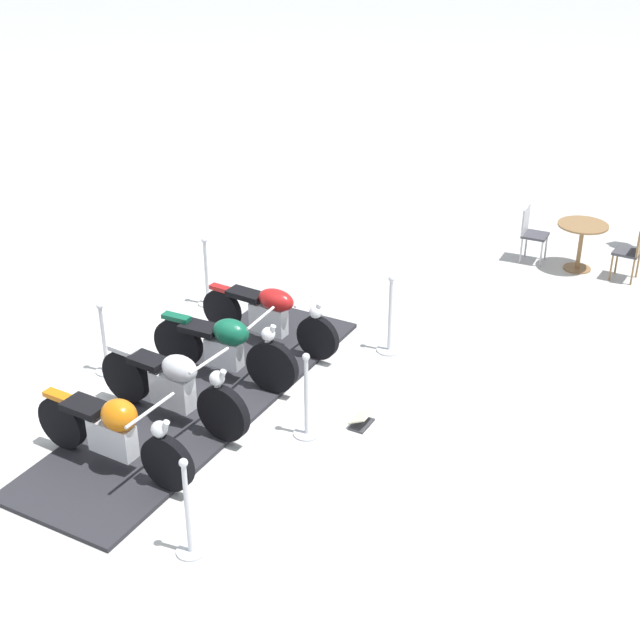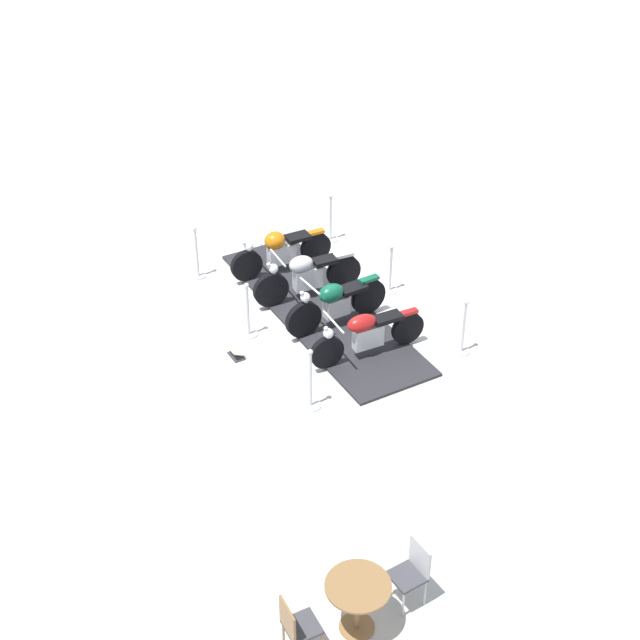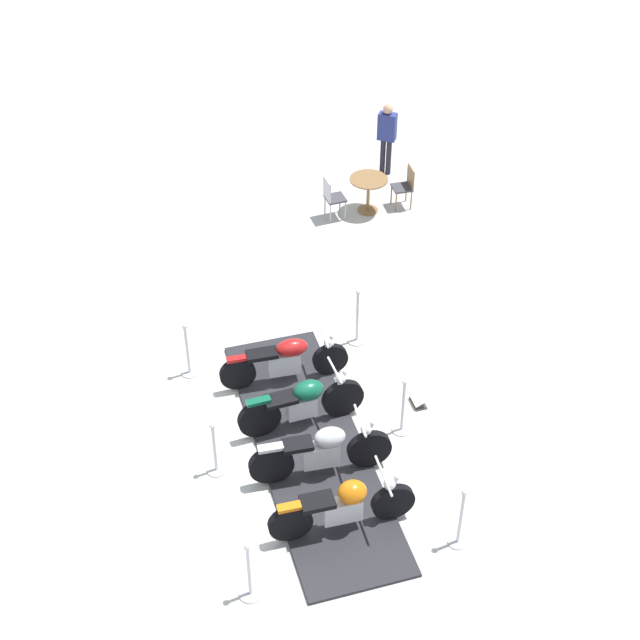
# 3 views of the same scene
# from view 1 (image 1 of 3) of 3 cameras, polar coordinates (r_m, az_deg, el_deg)

# --- Properties ---
(ground_plane) EXTENTS (80.00, 80.00, 0.00)m
(ground_plane) POSITION_cam_1_polar(r_m,az_deg,el_deg) (11.43, -7.53, -5.13)
(ground_plane) COLOR silver
(display_platform) EXTENTS (5.67, 2.74, 0.06)m
(display_platform) POSITION_cam_1_polar(r_m,az_deg,el_deg) (11.42, -7.54, -5.01)
(display_platform) COLOR #28282D
(display_platform) RESTS_ON ground_plane
(motorcycle_copper) EXTENTS (0.83, 2.13, 0.95)m
(motorcycle_copper) POSITION_cam_1_polar(r_m,az_deg,el_deg) (10.09, -12.93, -6.91)
(motorcycle_copper) COLOR black
(motorcycle_copper) RESTS_ON display_platform
(motorcycle_chrome) EXTENTS (0.86, 2.16, 1.01)m
(motorcycle_chrome) POSITION_cam_1_polar(r_m,az_deg,el_deg) (10.78, -9.24, -4.12)
(motorcycle_chrome) COLOR black
(motorcycle_chrome) RESTS_ON display_platform
(motorcycle_forest) EXTENTS (0.66, 2.10, 1.02)m
(motorcycle_forest) POSITION_cam_1_polar(r_m,az_deg,el_deg) (11.52, -6.01, -1.65)
(motorcycle_forest) COLOR black
(motorcycle_forest) RESTS_ON display_platform
(motorcycle_maroon) EXTENTS (0.86, 2.16, 0.91)m
(motorcycle_maroon) POSITION_cam_1_polar(r_m,az_deg,el_deg) (12.32, -3.15, 0.40)
(motorcycle_maroon) COLOR black
(motorcycle_maroon) RESTS_ON display_platform
(stanchion_left_mid) EXTENTS (0.31, 0.31, 1.02)m
(stanchion_left_mid) POSITION_cam_1_polar(r_m,az_deg,el_deg) (12.12, -13.48, -1.83)
(stanchion_left_mid) COLOR silver
(stanchion_left_mid) RESTS_ON ground_plane
(stanchion_left_rear) EXTENTS (0.30, 0.30, 1.09)m
(stanchion_left_rear) POSITION_cam_1_polar(r_m,az_deg,el_deg) (13.69, -7.19, 2.42)
(stanchion_left_rear) COLOR silver
(stanchion_left_rear) RESTS_ON ground_plane
(stanchion_right_mid) EXTENTS (0.32, 0.32, 1.10)m
(stanchion_right_mid) POSITION_cam_1_polar(r_m,az_deg,el_deg) (10.52, -0.87, -5.61)
(stanchion_right_mid) COLOR silver
(stanchion_right_mid) RESTS_ON ground_plane
(stanchion_right_rear) EXTENTS (0.34, 0.34, 1.14)m
(stanchion_right_rear) POSITION_cam_1_polar(r_m,az_deg,el_deg) (12.32, 4.44, -0.50)
(stanchion_right_rear) COLOR silver
(stanchion_right_rear) RESTS_ON ground_plane
(stanchion_right_front) EXTENTS (0.29, 0.29, 1.13)m
(stanchion_right_front) POSITION_cam_1_polar(r_m,az_deg,el_deg) (8.95, -8.36, -12.44)
(stanchion_right_front) COLOR silver
(stanchion_right_front) RESTS_ON ground_plane
(info_placard) EXTENTS (0.38, 0.28, 0.19)m
(info_placard) POSITION_cam_1_polar(r_m,az_deg,el_deg) (10.87, 2.65, -6.42)
(info_placard) COLOR #333338
(info_placard) RESTS_ON ground_plane
(cafe_table) EXTENTS (0.81, 0.81, 0.79)m
(cafe_table) POSITION_cam_1_polar(r_m,az_deg,el_deg) (15.31, 16.27, 5.18)
(cafe_table) COLOR olive
(cafe_table) RESTS_ON ground_plane
(cafe_chair_near_table) EXTENTS (0.49, 0.49, 0.92)m
(cafe_chair_near_table) POSITION_cam_1_polar(r_m,az_deg,el_deg) (15.17, 19.20, 4.26)
(cafe_chair_near_table) COLOR olive
(cafe_chair_near_table) RESTS_ON ground_plane
(cafe_chair_across_table) EXTENTS (0.46, 0.46, 0.94)m
(cafe_chair_across_table) POSITION_cam_1_polar(r_m,az_deg,el_deg) (15.47, 13.25, 5.54)
(cafe_chair_across_table) COLOR #B7B7BC
(cafe_chair_across_table) RESTS_ON ground_plane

